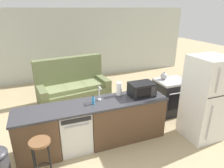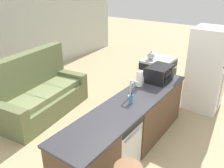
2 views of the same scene
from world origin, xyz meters
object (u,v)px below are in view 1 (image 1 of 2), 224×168
object	(u,v)px
kettle	(164,76)
couch	(73,88)
stove_range	(170,96)
bar_stool	(41,152)
paper_towel_roll	(119,89)
refrigerator	(206,99)
soap_bottle	(93,101)
microwave	(142,89)
dishwasher	(74,129)

from	to	relation	value
kettle	couch	bearing A→B (deg)	143.82
stove_range	bar_stool	xyz separation A→B (m)	(-3.22, -1.15, 0.08)
paper_towel_roll	kettle	size ratio (longest dim) A/B	1.38
stove_range	refrigerator	xyz separation A→B (m)	(-0.00, -1.10, 0.42)
refrigerator	soap_bottle	world-z (taller)	refrigerator
soap_bottle	kettle	xyz separation A→B (m)	(2.05, 0.70, 0.01)
bar_stool	refrigerator	bearing A→B (deg)	0.94
stove_range	microwave	size ratio (longest dim) A/B	1.80
microwave	couch	world-z (taller)	couch
stove_range	refrigerator	world-z (taller)	refrigerator
kettle	soap_bottle	bearing A→B (deg)	-161.03
stove_range	microwave	xyz separation A→B (m)	(-1.18, -0.55, 0.59)
stove_range	paper_towel_roll	world-z (taller)	paper_towel_roll
paper_towel_roll	soap_bottle	bearing A→B (deg)	-161.58
stove_range	bar_stool	size ratio (longest dim) A/B	1.22
microwave	couch	size ratio (longest dim) A/B	0.24
dishwasher	refrigerator	xyz separation A→B (m)	(2.60, -0.55, 0.45)
soap_bottle	kettle	distance (m)	2.17
dishwasher	soap_bottle	xyz separation A→B (m)	(0.39, -0.03, 0.55)
dishwasher	stove_range	bearing A→B (deg)	11.91
microwave	bar_stool	xyz separation A→B (m)	(-2.04, -0.60, -0.50)
stove_range	kettle	distance (m)	0.57
paper_towel_roll	soap_bottle	size ratio (longest dim) A/B	1.60
stove_range	paper_towel_roll	bearing A→B (deg)	-167.00
microwave	soap_bottle	distance (m)	1.04
microwave	refrigerator	bearing A→B (deg)	-24.89
paper_towel_roll	stove_range	bearing A→B (deg)	13.00
stove_range	soap_bottle	xyz separation A→B (m)	(-2.21, -0.57, 0.52)
paper_towel_roll	bar_stool	distance (m)	1.87
microwave	stove_range	bearing A→B (deg)	24.95
refrigerator	paper_towel_roll	bearing A→B (deg)	155.59
dishwasher	couch	distance (m)	2.22
bar_stool	couch	size ratio (longest dim) A/B	0.35
stove_range	bar_stool	bearing A→B (deg)	-160.34
dishwasher	kettle	xyz separation A→B (m)	(2.43, 0.68, 0.56)
kettle	bar_stool	world-z (taller)	kettle
paper_towel_roll	couch	xyz separation A→B (m)	(-0.63, 2.01, -0.64)
refrigerator	stove_range	bearing A→B (deg)	89.99
dishwasher	kettle	world-z (taller)	kettle
microwave	paper_towel_roll	size ratio (longest dim) A/B	1.77
stove_range	couch	xyz separation A→B (m)	(-2.23, 1.64, -0.06)
paper_towel_roll	bar_stool	xyz separation A→B (m)	(-1.62, -0.78, -0.50)
bar_stool	stove_range	bearing A→B (deg)	19.66
refrigerator	couch	xyz separation A→B (m)	(-2.23, 2.74, -0.48)
dishwasher	refrigerator	world-z (taller)	refrigerator
stove_range	soap_bottle	bearing A→B (deg)	-165.48
microwave	paper_towel_roll	bearing A→B (deg)	156.94
dishwasher	bar_stool	bearing A→B (deg)	-135.89
microwave	kettle	size ratio (longest dim) A/B	2.44
stove_range	kettle	xyz separation A→B (m)	(-0.17, 0.13, 0.53)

